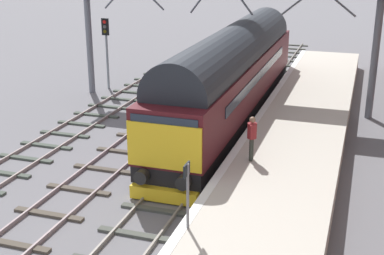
{
  "coord_description": "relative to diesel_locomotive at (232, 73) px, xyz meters",
  "views": [
    {
      "loc": [
        6.1,
        -17.27,
        8.48
      ],
      "look_at": [
        0.2,
        0.66,
        1.94
      ],
      "focal_mm": 50.22,
      "sensor_mm": 36.0,
      "label": 1
    }
  ],
  "objects": [
    {
      "name": "track_main",
      "position": [
        -0.0,
        -7.5,
        -2.43
      ],
      "size": [
        2.5,
        60.0,
        0.15
      ],
      "color": "gray",
      "rests_on": "ground"
    },
    {
      "name": "waiting_passenger",
      "position": [
        2.51,
        -7.02,
        -0.49
      ],
      "size": [
        0.36,
        0.51,
        1.64
      ],
      "rotation": [
        0.0,
        0.0,
        1.63
      ],
      "color": "#303730",
      "rests_on": "station_platform"
    },
    {
      "name": "diesel_locomotive",
      "position": [
        0.0,
        0.0,
        0.0
      ],
      "size": [
        2.74,
        18.86,
        4.68
      ],
      "color": "black",
      "rests_on": "ground"
    },
    {
      "name": "signal_post_mid",
      "position": [
        -8.69,
        3.85,
        0.25
      ],
      "size": [
        0.44,
        0.22,
        4.24
      ],
      "color": "gray",
      "rests_on": "ground"
    },
    {
      "name": "ground_plane",
      "position": [
        -0.0,
        -7.5,
        -2.48
      ],
      "size": [
        140.0,
        140.0,
        0.0
      ],
      "primitive_type": "plane",
      "color": "slate",
      "rests_on": "ground"
    },
    {
      "name": "platform_number_sign",
      "position": [
        1.89,
        -12.37,
        -0.2
      ],
      "size": [
        0.1,
        0.44,
        1.92
      ],
      "color": "slate",
      "rests_on": "station_platform"
    },
    {
      "name": "track_adjacent_far_west",
      "position": [
        -6.81,
        -7.5,
        -2.43
      ],
      "size": [
        2.5,
        60.0,
        0.15
      ],
      "color": "gray",
      "rests_on": "ground"
    },
    {
      "name": "station_platform",
      "position": [
        3.6,
        -7.5,
        -1.98
      ],
      "size": [
        4.0,
        44.0,
        1.01
      ],
      "color": "#BAB4A7",
      "rests_on": "ground"
    },
    {
      "name": "track_adjacent_west",
      "position": [
        -3.25,
        -7.5,
        -2.43
      ],
      "size": [
        2.5,
        60.0,
        0.15
      ],
      "color": "gray",
      "rests_on": "ground"
    }
  ]
}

